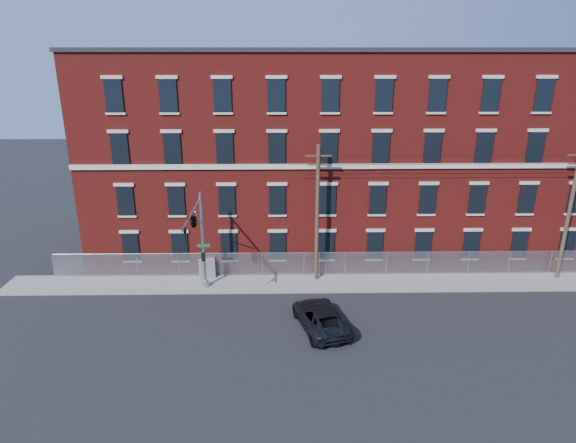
# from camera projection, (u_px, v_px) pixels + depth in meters

# --- Properties ---
(ground) EXTENTS (140.00, 140.00, 0.00)m
(ground) POSITION_uv_depth(u_px,v_px,m) (291.00, 319.00, 30.88)
(ground) COLOR black
(ground) RESTS_ON ground
(sidewalk) EXTENTS (65.00, 3.00, 0.12)m
(sidewalk) POSITION_uv_depth(u_px,v_px,m) (453.00, 282.00, 35.78)
(sidewalk) COLOR gray
(sidewalk) RESTS_ON ground
(mill_building) EXTENTS (55.30, 14.32, 16.30)m
(mill_building) POSITION_uv_depth(u_px,v_px,m) (428.00, 150.00, 41.60)
(mill_building) COLOR maroon
(mill_building) RESTS_ON ground
(chain_link_fence) EXTENTS (59.06, 0.06, 1.85)m
(chain_link_fence) POSITION_uv_depth(u_px,v_px,m) (448.00, 262.00, 36.69)
(chain_link_fence) COLOR #A5A8AD
(chain_link_fence) RESTS_ON ground
(traffic_signal_mast) EXTENTS (0.90, 6.75, 7.00)m
(traffic_signal_mast) POSITION_uv_depth(u_px,v_px,m) (196.00, 228.00, 31.10)
(traffic_signal_mast) COLOR #9EA0A5
(traffic_signal_mast) RESTS_ON ground
(utility_pole_near) EXTENTS (1.80, 0.28, 10.00)m
(utility_pole_near) POSITION_uv_depth(u_px,v_px,m) (317.00, 212.00, 34.48)
(utility_pole_near) COLOR #4D3726
(utility_pole_near) RESTS_ON ground
(utility_pole_mid) EXTENTS (1.80, 0.28, 10.00)m
(utility_pole_mid) POSITION_uv_depth(u_px,v_px,m) (570.00, 210.00, 34.76)
(utility_pole_mid) COLOR #4D3726
(utility_pole_mid) RESTS_ON ground
(pickup_truck) EXTENTS (3.73, 5.74, 1.47)m
(pickup_truck) POSITION_uv_depth(u_px,v_px,m) (320.00, 317.00, 29.71)
(pickup_truck) COLOR black
(pickup_truck) RESTS_ON ground
(utility_cabinet) EXTENTS (1.25, 0.85, 1.43)m
(utility_cabinet) POSITION_uv_depth(u_px,v_px,m) (207.00, 268.00, 36.19)
(utility_cabinet) COLOR slate
(utility_cabinet) RESTS_ON sidewalk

